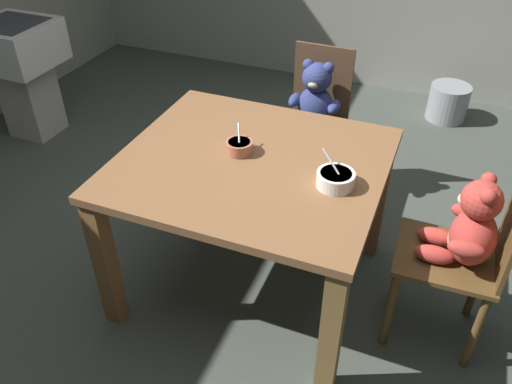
{
  "coord_description": "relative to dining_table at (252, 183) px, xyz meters",
  "views": [
    {
      "loc": [
        0.71,
        -1.73,
        1.97
      ],
      "look_at": [
        0.0,
        0.05,
        0.53
      ],
      "focal_mm": 36.57,
      "sensor_mm": 36.0,
      "label": 1
    }
  ],
  "objects": [
    {
      "name": "sink_basin",
      "position": [
        -2.05,
        0.82,
        -0.08
      ],
      "size": [
        0.5,
        0.48,
        0.81
      ],
      "color": "#B7B2A8",
      "rests_on": "ground_plane"
    },
    {
      "name": "ground_plane",
      "position": [
        0.0,
        0.0,
        -0.63
      ],
      "size": [
        5.2,
        5.2,
        0.04
      ],
      "color": "#444A43"
    },
    {
      "name": "teddy_chair_far_center",
      "position": [
        0.03,
        0.86,
        -0.04
      ],
      "size": [
        0.38,
        0.4,
        0.9
      ],
      "rotation": [
        0.0,
        0.0,
        -1.58
      ],
      "color": "brown",
      "rests_on": "ground_plane"
    },
    {
      "name": "porridge_bowl_terracotta_center",
      "position": [
        -0.07,
        0.04,
        0.15
      ],
      "size": [
        0.12,
        0.12,
        0.11
      ],
      "color": "#B36A4E",
      "rests_on": "dining_table"
    },
    {
      "name": "porridge_bowl_white_near_right",
      "position": [
        0.38,
        -0.05,
        0.16
      ],
      "size": [
        0.15,
        0.15,
        0.14
      ],
      "color": "white",
      "rests_on": "dining_table"
    },
    {
      "name": "teddy_chair_near_right",
      "position": [
        0.92,
        0.03,
        -0.04
      ],
      "size": [
        0.42,
        0.38,
        0.88
      ],
      "rotation": [
        0.0,
        0.0,
        3.17
      ],
      "color": "brown",
      "rests_on": "ground_plane"
    },
    {
      "name": "dining_table",
      "position": [
        0.0,
        0.0,
        0.0
      ],
      "size": [
        1.13,
        1.02,
        0.74
      ],
      "color": "brown",
      "rests_on": "ground_plane"
    },
    {
      "name": "metal_pail",
      "position": [
        0.74,
        2.15,
        -0.48
      ],
      "size": [
        0.3,
        0.3,
        0.27
      ],
      "primitive_type": "cylinder",
      "color": "#93969B",
      "rests_on": "ground_plane"
    }
  ]
}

